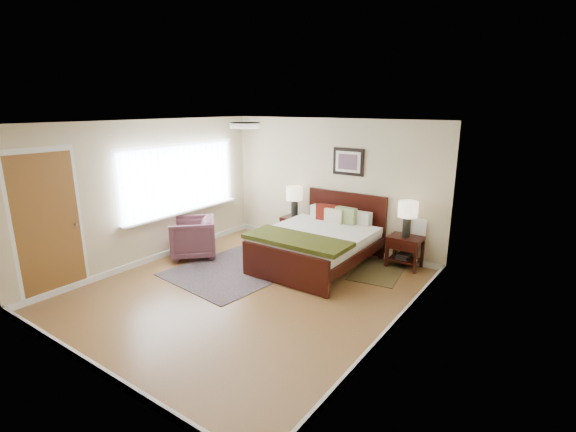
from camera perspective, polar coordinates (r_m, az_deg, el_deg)
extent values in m
plane|color=brown|center=(6.49, -5.35, -10.03)|extent=(5.00, 5.00, 0.00)
cube|color=beige|center=(8.08, 6.00, 4.29)|extent=(4.50, 0.04, 2.50)
cube|color=beige|center=(4.57, -26.58, -5.65)|extent=(4.50, 0.04, 2.50)
cube|color=beige|center=(7.70, -18.47, 3.06)|extent=(0.04, 5.00, 2.50)
cube|color=beige|center=(4.96, 14.57, -2.96)|extent=(0.04, 5.00, 2.50)
cube|color=white|center=(5.89, -5.94, 12.60)|extent=(4.50, 5.00, 0.02)
cube|color=silver|center=(8.08, -14.51, 4.97)|extent=(0.02, 2.72, 1.32)
cube|color=silver|center=(8.07, -14.44, 4.96)|extent=(0.01, 2.60, 1.20)
cube|color=silver|center=(8.17, -13.99, 0.59)|extent=(0.10, 2.72, 0.04)
cube|color=silver|center=(6.86, -30.00, -0.96)|extent=(0.01, 1.00, 2.18)
cube|color=brown|center=(6.86, -29.92, -1.29)|extent=(0.01, 0.90, 2.10)
cylinder|color=#999999|center=(7.01, -27.01, -1.03)|extent=(0.04, 0.04, 0.04)
cylinder|color=white|center=(5.89, -5.93, 12.21)|extent=(0.40, 0.40, 0.07)
cylinder|color=beige|center=(5.89, -5.94, 12.55)|extent=(0.44, 0.44, 0.01)
cube|color=black|center=(8.04, 7.91, -0.70)|extent=(1.62, 0.06, 1.13)
cube|color=black|center=(6.47, -0.60, -7.11)|extent=(1.62, 0.06, 0.57)
cube|color=black|center=(7.66, -0.81, -3.39)|extent=(0.06, 2.02, 0.18)
cube|color=black|center=(6.93, 9.58, -5.64)|extent=(0.06, 2.02, 0.18)
cube|color=beige|center=(7.22, 4.13, -3.49)|extent=(1.52, 2.00, 0.22)
cube|color=beige|center=(7.09, 3.74, -2.54)|extent=(1.70, 1.77, 0.10)
cube|color=#34350F|center=(6.63, 1.21, -3.32)|extent=(1.74, 0.70, 0.07)
cube|color=beige|center=(7.96, 4.90, 0.43)|extent=(0.50, 0.18, 0.26)
cube|color=beige|center=(7.64, 9.47, -0.33)|extent=(0.50, 0.18, 0.26)
cube|color=#521109|center=(7.78, 5.29, 0.40)|extent=(0.39, 0.17, 0.32)
cube|color=#7D9355|center=(7.60, 7.93, -0.04)|extent=(0.39, 0.16, 0.32)
cube|color=beige|center=(7.62, 6.30, -0.09)|extent=(0.35, 0.13, 0.28)
cube|color=black|center=(7.83, 8.26, 7.35)|extent=(0.62, 0.03, 0.50)
cube|color=silver|center=(7.81, 8.19, 7.34)|extent=(0.50, 0.01, 0.38)
cube|color=#A52D23|center=(7.80, 8.16, 7.33)|extent=(0.38, 0.01, 0.28)
cube|color=black|center=(8.42, 0.89, -0.27)|extent=(0.46, 0.42, 0.05)
cube|color=black|center=(8.46, -0.92, -2.10)|extent=(0.05, 0.05, 0.50)
cube|color=black|center=(8.24, 1.34, -2.57)|extent=(0.05, 0.05, 0.50)
cube|color=black|center=(8.74, 0.45, -1.55)|extent=(0.05, 0.05, 0.50)
cube|color=black|center=(8.53, 2.67, -1.98)|extent=(0.05, 0.05, 0.50)
cube|color=black|center=(8.29, 0.14, -1.23)|extent=(0.40, 0.03, 0.14)
cube|color=black|center=(7.42, 15.81, -2.92)|extent=(0.56, 0.42, 0.05)
cube|color=black|center=(7.43, 13.37, -4.97)|extent=(0.05, 0.05, 0.51)
cube|color=black|center=(7.27, 17.03, -5.66)|extent=(0.05, 0.05, 0.51)
cube|color=black|center=(7.75, 14.38, -4.20)|extent=(0.05, 0.05, 0.51)
cube|color=black|center=(7.60, 17.89, -4.85)|extent=(0.05, 0.05, 0.51)
cube|color=black|center=(7.28, 15.23, -4.06)|extent=(0.50, 0.03, 0.14)
cube|color=black|center=(7.55, 15.60, -5.73)|extent=(0.50, 0.36, 0.03)
cube|color=black|center=(7.54, 15.61, -5.52)|extent=(0.21, 0.26, 0.03)
cube|color=black|center=(7.52, 15.63, -5.27)|extent=(0.21, 0.26, 0.03)
cube|color=black|center=(7.51, 15.65, -5.02)|extent=(0.21, 0.26, 0.03)
cylinder|color=black|center=(8.37, 0.89, 0.98)|extent=(0.14, 0.14, 0.32)
cylinder|color=black|center=(8.33, 0.90, 2.18)|extent=(0.02, 0.02, 0.06)
cylinder|color=beige|center=(8.30, 0.90, 3.13)|extent=(0.33, 0.33, 0.26)
cylinder|color=black|center=(7.37, 15.91, -1.51)|extent=(0.14, 0.14, 0.32)
cylinder|color=black|center=(7.32, 16.01, -0.16)|extent=(0.02, 0.02, 0.06)
cylinder|color=beige|center=(7.29, 16.09, 0.91)|extent=(0.33, 0.33, 0.26)
imported|color=brown|center=(7.90, -12.92, -2.89)|extent=(1.12, 1.12, 0.73)
cube|color=#0C0B38|center=(7.35, -6.11, -6.92)|extent=(1.99, 2.62, 0.01)
cube|color=black|center=(7.27, 12.18, -7.43)|extent=(0.91, 1.23, 0.01)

